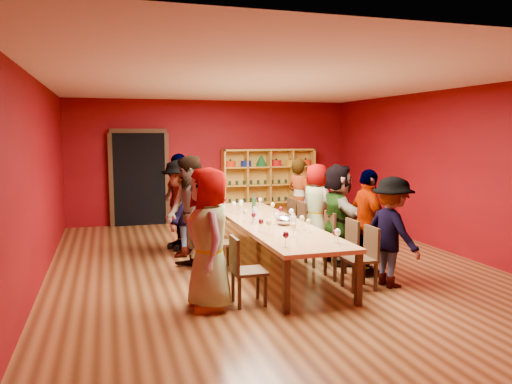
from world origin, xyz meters
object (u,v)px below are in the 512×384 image
chair_person_right_0 (364,254)px  spittoon_bowl (285,220)px  person_right_0 (392,232)px  person_right_2 (338,214)px  shelving_unit (268,181)px  chair_person_right_2 (324,235)px  person_left_3 (180,208)px  chair_person_right_1 (345,245)px  chair_person_right_3 (296,222)px  tasting_table (269,224)px  person_left_4 (179,201)px  chair_person_right_4 (286,218)px  person_left_2 (190,214)px  person_right_1 (368,223)px  person_right_4 (299,200)px  person_right_3 (316,205)px  chair_person_left_4 (197,222)px  chair_person_left_0 (243,267)px  chair_person_left_3 (202,227)px  person_left_0 (209,239)px  wine_bottle (254,203)px  chair_person_left_2 (215,240)px

chair_person_right_0 → spittoon_bowl: (-0.75, 1.19, 0.33)m
person_right_0 → person_right_2: (-0.18, 1.37, 0.05)m
shelving_unit → chair_person_right_2: size_ratio=2.70×
person_left_3 → chair_person_right_1: bearing=64.3°
chair_person_right_3 → tasting_table: bearing=-129.8°
person_left_4 → chair_person_right_4: bearing=69.4°
person_left_2 → person_left_4: (0.06, 1.65, -0.02)m
shelving_unit → person_left_3: shelving_unit is taller
tasting_table → chair_person_right_0: 1.81m
person_right_0 → chair_person_right_4: person_right_0 is taller
person_right_0 → person_right_1: size_ratio=0.96×
person_right_4 → person_left_3: bearing=77.9°
person_left_2 → person_right_3: person_left_2 is taller
chair_person_left_4 → person_right_3: size_ratio=0.55×
person_right_3 → chair_person_right_4: 0.76m
person_left_3 → chair_person_right_4: bearing=121.2°
person_left_2 → chair_person_left_0: bearing=-2.3°
person_left_2 → person_right_1: bearing=54.0°
chair_person_left_4 → person_right_4: size_ratio=0.53×
chair_person_left_3 → person_right_1: bearing=-43.4°
chair_person_left_3 → spittoon_bowl: bearing=-53.9°
chair_person_right_3 → person_right_4: 0.72m
person_left_2 → spittoon_bowl: 1.51m
person_left_3 → person_right_0: (2.66, -2.65, -0.07)m
person_left_0 → wine_bottle: (1.50, 3.11, -0.03)m
person_right_2 → chair_person_left_2: bearing=87.1°
person_left_0 → chair_person_right_0: 2.29m
chair_person_left_4 → person_right_3: (2.23, -0.57, 0.31)m
chair_person_left_4 → chair_person_right_1: (1.82, -2.63, 0.00)m
chair_person_left_2 → chair_person_left_0: bearing=-90.0°
chair_person_left_0 → person_left_0: bearing=-180.0°
shelving_unit → spittoon_bowl: 4.84m
wine_bottle → spittoon_bowl: bearing=-90.0°
person_right_4 → chair_person_left_0: bearing=123.4°
chair_person_left_3 → person_left_3: size_ratio=0.51×
person_left_2 → chair_person_left_4: person_left_2 is taller
person_left_3 → person_right_3: bearing=107.1°
chair_person_left_3 → person_left_4: person_left_4 is taller
person_left_3 → person_right_2: 2.79m
person_left_3 → person_right_4: size_ratio=1.03×
wine_bottle → person_right_4: bearing=13.0°
tasting_table → chair_person_left_2: (-0.91, 0.01, -0.20)m
chair_person_left_4 → person_right_4: 2.13m
chair_person_right_0 → chair_person_right_3: size_ratio=1.00×
chair_person_right_2 → person_right_2: 0.43m
person_left_4 → person_right_4: bearing=69.5°
person_left_2 → chair_person_right_2: person_left_2 is taller
chair_person_right_0 → chair_person_right_4: size_ratio=1.00×
tasting_table → person_left_2: bearing=179.3°
chair_person_left_2 → person_left_3: bearing=110.3°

